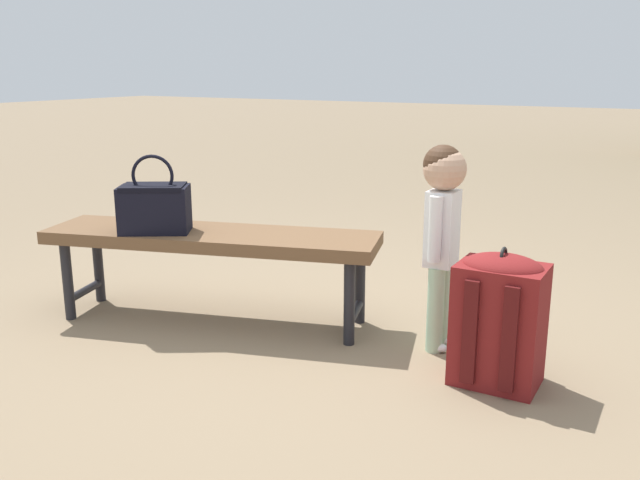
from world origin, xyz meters
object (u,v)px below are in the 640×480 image
at_px(park_bench, 211,243).
at_px(child_standing, 442,216).
at_px(handbag, 154,206).
at_px(backpack_large, 499,316).

distance_m(park_bench, child_standing, 1.11).
relative_size(handbag, backpack_large, 0.66).
xyz_separation_m(handbag, child_standing, (1.29, 0.36, 0.02)).
xyz_separation_m(park_bench, backpack_large, (1.39, 0.01, -0.12)).
height_order(park_bench, child_standing, child_standing).
bearing_deg(park_bench, handbag, -148.05).
height_order(park_bench, backpack_large, backpack_large).
bearing_deg(park_bench, child_standing, 11.80).
bearing_deg(handbag, backpack_large, 5.16).
relative_size(park_bench, backpack_large, 2.98).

